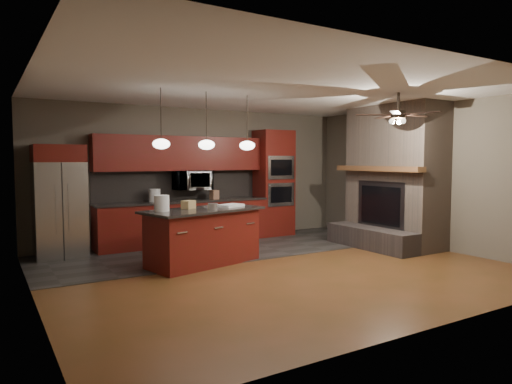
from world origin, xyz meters
TOP-DOWN VIEW (x-y plane):
  - ground at (0.00, 0.00)m, footprint 7.00×7.00m
  - ceiling at (0.00, 0.00)m, footprint 7.00×6.00m
  - back_wall at (0.00, 3.00)m, footprint 7.00×0.02m
  - right_wall at (3.50, 0.00)m, footprint 0.02×6.00m
  - left_wall at (-3.50, 0.00)m, footprint 0.02×6.00m
  - slate_tile_patch at (0.00, 1.80)m, footprint 7.00×2.40m
  - fireplace_column at (3.04, 0.40)m, footprint 1.30×2.10m
  - back_cabinetry at (-0.48, 2.74)m, footprint 3.59×0.64m
  - oven_tower at (1.70, 2.69)m, footprint 0.80×0.63m
  - microwave at (-0.27, 2.75)m, footprint 0.73×0.41m
  - refrigerator at (-2.84, 2.62)m, footprint 0.84×0.75m
  - kitchen_island at (-0.90, 0.84)m, footprint 2.14×1.34m
  - white_bucket at (-1.61, 0.84)m, footprint 0.31×0.31m
  - paint_can at (-0.84, 0.61)m, footprint 0.22×0.22m
  - paint_tray at (-0.36, 0.91)m, footprint 0.48×0.41m
  - cardboard_box at (-1.10, 0.98)m, footprint 0.26×0.24m
  - counter_bucket at (-1.09, 2.70)m, footprint 0.27×0.27m
  - counter_box at (0.18, 2.65)m, footprint 0.20×0.17m
  - pendant_left at (-1.65, 0.70)m, footprint 0.26×0.26m
  - pendant_center at (-0.90, 0.70)m, footprint 0.26×0.26m
  - pendant_right at (-0.15, 0.70)m, footprint 0.26×0.26m
  - ceiling_fan at (1.80, -0.80)m, footprint 1.27×1.33m

SIDE VIEW (x-z plane):
  - ground at x=0.00m, z-range 0.00..0.00m
  - slate_tile_patch at x=0.00m, z-range 0.00..0.01m
  - kitchen_island at x=-0.90m, z-range 0.01..0.93m
  - back_cabinetry at x=-0.48m, z-range -0.21..1.99m
  - paint_tray at x=-0.36m, z-range 0.92..0.96m
  - paint_can at x=-0.84m, z-range 0.92..1.03m
  - cardboard_box at x=-1.10m, z-range 0.92..1.05m
  - refrigerator at x=-2.84m, z-range 0.00..1.98m
  - counter_box at x=0.18m, z-range 0.90..1.08m
  - counter_bucket at x=-1.09m, z-range 0.90..1.15m
  - white_bucket at x=-1.61m, z-range 0.92..1.17m
  - oven_tower at x=1.70m, z-range 0.00..2.38m
  - fireplace_column at x=3.04m, z-range -0.10..2.70m
  - microwave at x=-0.27m, z-range 1.05..1.55m
  - back_wall at x=0.00m, z-range 0.00..2.80m
  - right_wall at x=3.50m, z-range 0.00..2.80m
  - left_wall at x=-3.50m, z-range 0.00..2.80m
  - pendant_left at x=-1.65m, z-range 1.51..2.42m
  - pendant_center at x=-0.90m, z-range 1.51..2.42m
  - pendant_right at x=-0.15m, z-range 1.51..2.42m
  - ceiling_fan at x=1.80m, z-range 2.25..2.66m
  - ceiling at x=0.00m, z-range 2.79..2.81m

